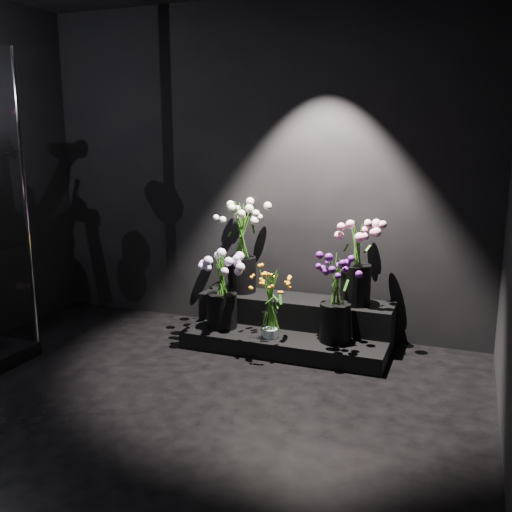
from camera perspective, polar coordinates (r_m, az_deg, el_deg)
The scene contains 8 objects.
floor at distance 3.59m, azimuth -11.69°, elevation -16.50°, with size 4.00×4.00×0.00m, color black.
wall_back at distance 4.96m, azimuth 0.15°, elevation 8.59°, with size 4.00×4.00×0.00m, color black.
display_riser at distance 4.77m, azimuth 3.57°, elevation -6.95°, with size 1.63×0.72×0.36m.
bouquet_orange_bells at distance 4.44m, azimuth 1.44°, elevation -4.73°, with size 0.35×0.35×0.55m.
bouquet_lilac at distance 4.67m, azimuth -3.44°, elevation -2.93°, with size 0.47×0.47×0.62m.
bouquet_purple at distance 4.38m, azimuth 7.99°, elevation -3.73°, with size 0.41×0.41×0.68m.
bouquet_cream_roses at distance 4.87m, azimuth -1.44°, elevation 1.52°, with size 0.51×0.51×0.77m.
bouquet_pink_roses at distance 4.58m, azimuth 10.05°, elevation 0.03°, with size 0.50×0.50×0.68m.
Camera 1 is at (1.75, -2.63, 1.70)m, focal length 40.00 mm.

